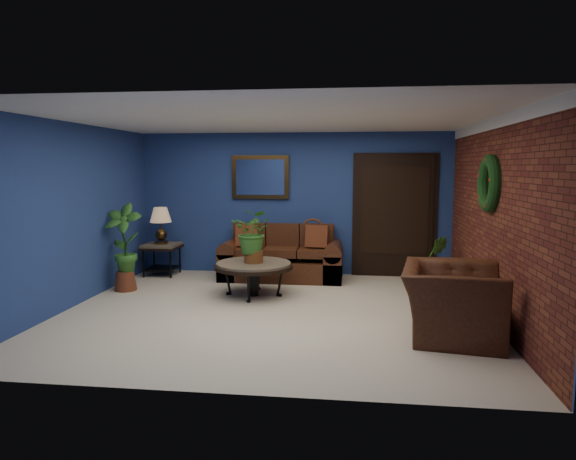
# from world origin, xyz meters

# --- Properties ---
(floor) EXTENTS (5.50, 5.50, 0.00)m
(floor) POSITION_xyz_m (0.00, 0.00, 0.00)
(floor) COLOR beige
(floor) RESTS_ON ground
(wall_back) EXTENTS (5.50, 0.04, 2.50)m
(wall_back) POSITION_xyz_m (0.00, 2.50, 1.25)
(wall_back) COLOR navy
(wall_back) RESTS_ON ground
(wall_left) EXTENTS (0.04, 5.00, 2.50)m
(wall_left) POSITION_xyz_m (-2.75, 0.00, 1.25)
(wall_left) COLOR navy
(wall_left) RESTS_ON ground
(wall_right_brick) EXTENTS (0.04, 5.00, 2.50)m
(wall_right_brick) POSITION_xyz_m (2.75, 0.00, 1.25)
(wall_right_brick) COLOR brown
(wall_right_brick) RESTS_ON ground
(ceiling) EXTENTS (5.50, 5.00, 0.02)m
(ceiling) POSITION_xyz_m (0.00, 0.00, 2.50)
(ceiling) COLOR white
(ceiling) RESTS_ON wall_back
(crown_molding) EXTENTS (0.03, 5.00, 0.14)m
(crown_molding) POSITION_xyz_m (2.72, 0.00, 2.43)
(crown_molding) COLOR white
(crown_molding) RESTS_ON wall_right_brick
(wall_mirror) EXTENTS (1.02, 0.06, 0.77)m
(wall_mirror) POSITION_xyz_m (-0.60, 2.46, 1.72)
(wall_mirror) COLOR #463117
(wall_mirror) RESTS_ON wall_back
(closet_door) EXTENTS (1.44, 0.06, 2.18)m
(closet_door) POSITION_xyz_m (1.75, 2.47, 1.05)
(closet_door) COLOR black
(closet_door) RESTS_ON wall_back
(wreath) EXTENTS (0.16, 0.72, 0.72)m
(wreath) POSITION_xyz_m (2.69, 0.05, 1.70)
(wreath) COLOR black
(wreath) RESTS_ON wall_right_brick
(sofa) EXTENTS (2.06, 0.89, 0.93)m
(sofa) POSITION_xyz_m (-0.16, 2.08, 0.30)
(sofa) COLOR #492714
(sofa) RESTS_ON ground
(coffee_table) EXTENTS (1.16, 1.16, 0.50)m
(coffee_table) POSITION_xyz_m (-0.41, 0.81, 0.44)
(coffee_table) COLOR #524E48
(coffee_table) RESTS_ON ground
(end_table) EXTENTS (0.61, 0.61, 0.56)m
(end_table) POSITION_xyz_m (-2.30, 2.05, 0.43)
(end_table) COLOR #524E48
(end_table) RESTS_ON ground
(table_lamp) EXTENTS (0.37, 0.37, 0.62)m
(table_lamp) POSITION_xyz_m (-2.30, 2.05, 0.96)
(table_lamp) COLOR #463117
(table_lamp) RESTS_ON end_table
(side_chair) EXTENTS (0.44, 0.44, 1.02)m
(side_chair) POSITION_xyz_m (0.35, 2.13, 0.58)
(side_chair) COLOR #542A18
(side_chair) RESTS_ON ground
(armchair) EXTENTS (1.26, 1.39, 0.80)m
(armchair) POSITION_xyz_m (2.15, -0.74, 0.40)
(armchair) COLOR #492714
(armchair) RESTS_ON ground
(coffee_plant) EXTENTS (0.68, 0.62, 0.79)m
(coffee_plant) POSITION_xyz_m (-0.41, 0.81, 0.94)
(coffee_plant) COLOR brown
(coffee_plant) RESTS_ON coffee_table
(floor_plant) EXTENTS (0.39, 0.32, 0.82)m
(floor_plant) POSITION_xyz_m (2.35, 1.76, 0.42)
(floor_plant) COLOR brown
(floor_plant) RESTS_ON ground
(tall_plant) EXTENTS (0.62, 0.45, 1.35)m
(tall_plant) POSITION_xyz_m (-2.45, 0.89, 0.72)
(tall_plant) COLOR brown
(tall_plant) RESTS_ON ground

